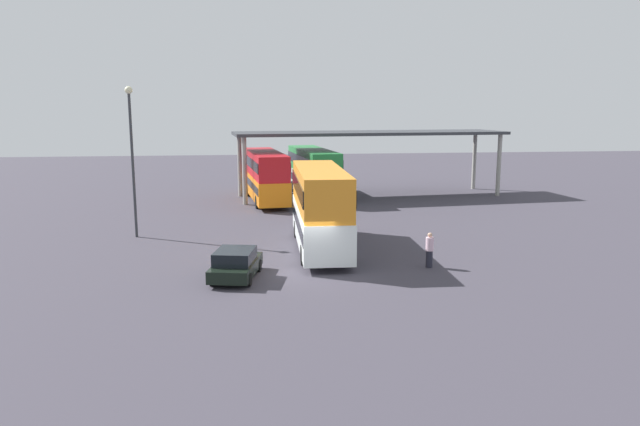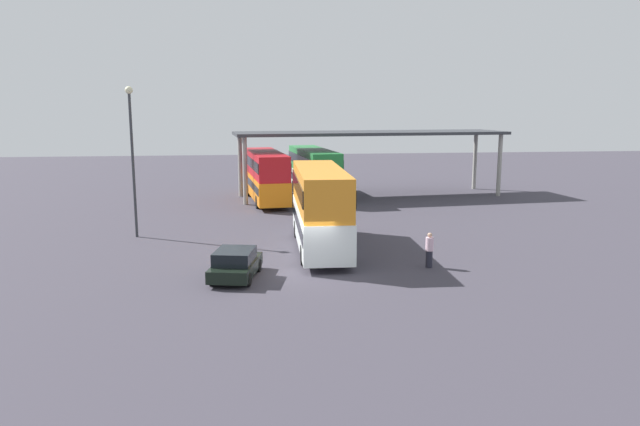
% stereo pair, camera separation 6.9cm
% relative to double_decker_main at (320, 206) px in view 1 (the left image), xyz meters
% --- Properties ---
extents(ground_plane, '(140.00, 140.00, 0.00)m').
position_rel_double_decker_main_xyz_m(ground_plane, '(-1.18, -4.70, -2.40)').
color(ground_plane, '#3D3943').
extents(double_decker_main, '(2.78, 10.18, 4.40)m').
position_rel_double_decker_main_xyz_m(double_decker_main, '(0.00, 0.00, 0.00)').
color(double_decker_main, white).
rests_on(double_decker_main, ground_plane).
extents(parked_hatchback, '(2.50, 4.01, 1.35)m').
position_rel_double_decker_main_xyz_m(parked_hatchback, '(-4.45, -5.02, -1.73)').
color(parked_hatchback, black).
rests_on(parked_hatchback, ground_plane).
extents(double_decker_near_canopy, '(3.42, 11.13, 4.04)m').
position_rel_double_decker_main_xyz_m(double_decker_near_canopy, '(-2.31, 16.99, -0.18)').
color(double_decker_near_canopy, orange).
rests_on(double_decker_near_canopy, ground_plane).
extents(double_decker_mid_row, '(3.48, 11.49, 4.09)m').
position_rel_double_decker_main_xyz_m(double_decker_mid_row, '(1.81, 18.87, -0.16)').
color(double_decker_mid_row, silver).
rests_on(double_decker_mid_row, ground_plane).
extents(depot_canopy, '(23.48, 7.80, 5.56)m').
position_rel_double_decker_main_xyz_m(depot_canopy, '(6.69, 18.74, 2.81)').
color(depot_canopy, '#33353A').
rests_on(depot_canopy, ground_plane).
extents(lamppost_tall, '(0.44, 0.44, 8.77)m').
position_rel_double_decker_main_xyz_m(lamppost_tall, '(-10.42, 4.42, 3.03)').
color(lamppost_tall, '#33353A').
rests_on(lamppost_tall, ground_plane).
extents(pedestrian_waiting, '(0.38, 0.38, 1.70)m').
position_rel_double_decker_main_xyz_m(pedestrian_waiting, '(4.75, -4.29, -1.55)').
color(pedestrian_waiting, '#262633').
rests_on(pedestrian_waiting, ground_plane).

